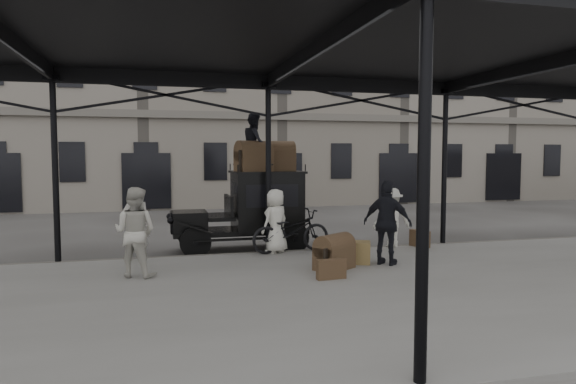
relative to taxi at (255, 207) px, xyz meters
name	(u,v)px	position (x,y,z in m)	size (l,w,h in m)	color
ground	(288,275)	(0.14, -3.06, -1.20)	(120.00, 120.00, 0.00)	#383533
platform	(315,296)	(0.14, -5.06, -1.13)	(28.00, 8.00, 0.15)	slate
canopy	(312,45)	(0.14, -4.78, 3.39)	(22.50, 9.00, 4.74)	black
building_frontage	(206,75)	(0.14, 14.94, 5.80)	(64.00, 8.00, 14.00)	slate
taxi	(255,207)	(0.00, 0.00, 0.00)	(3.65, 1.55, 2.18)	black
porter_left	(136,223)	(-3.09, -1.26, -0.20)	(0.63, 0.41, 1.72)	beige
porter_midleft	(135,232)	(-3.05, -3.01, -0.14)	(0.89, 0.69, 1.83)	#BCB8AC
porter_centre	(276,221)	(0.28, -1.26, -0.25)	(0.79, 0.51, 1.61)	silver
porter_official	(387,223)	(2.39, -3.27, -0.11)	(1.11, 0.46, 1.90)	black
porter_right	(392,218)	(3.48, -1.26, -0.26)	(1.02, 0.59, 1.59)	beige
bicycle	(291,231)	(0.67, -1.30, -0.51)	(0.72, 2.07, 1.09)	black
porter_roof	(254,142)	(-0.03, -0.10, 1.75)	(0.76, 0.59, 1.55)	black
steamer_trunk_roof_near	(254,159)	(-0.08, -0.25, 1.32)	(0.93, 0.57, 0.68)	#4F3924
steamer_trunk_roof_far	(277,158)	(0.67, 0.20, 1.32)	(0.94, 0.57, 0.69)	#4F3924
steamer_trunk_platform	(334,254)	(1.09, -3.39, -0.74)	(0.87, 0.53, 0.64)	#4F3924
wicker_hamper	(357,252)	(1.80, -2.95, -0.80)	(0.60, 0.45, 0.50)	olive
suitcase_upright	(420,239)	(4.22, -1.43, -0.83)	(0.15, 0.60, 0.45)	#4F3924
suitcase_flat	(331,269)	(0.73, -4.23, -0.85)	(0.60, 0.15, 0.40)	#4F3924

